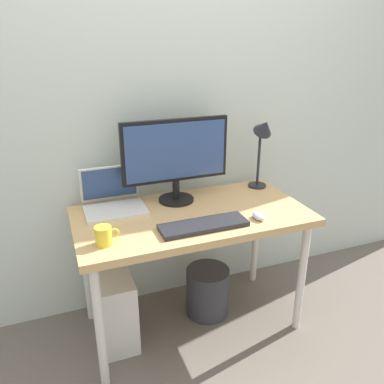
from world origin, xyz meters
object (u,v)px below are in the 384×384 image
monitor (176,155)px  computer_tower (116,306)px  laptop (113,199)px  desk_lamp (263,138)px  coffee_mug (104,236)px  wastebasket (208,291)px  mouse (259,216)px  desk (192,225)px  keyboard (204,225)px

monitor → computer_tower: bearing=-160.1°
laptop → desk_lamp: (0.90, -0.02, 0.26)m
coffee_mug → wastebasket: coffee_mug is taller
mouse → wastebasket: size_ratio=0.30×
laptop → computer_tower: size_ratio=0.76×
laptop → desk_lamp: desk_lamp is taller
desk → laptop: size_ratio=3.86×
desk → coffee_mug: bearing=-160.9°
laptop → keyboard: (0.37, -0.38, -0.05)m
laptop → mouse: (0.67, -0.39, -0.04)m
wastebasket → keyboard: bearing=-119.1°
laptop → desk_lamp: 0.93m
monitor → laptop: monitor is taller
desk → desk_lamp: size_ratio=2.76×
mouse → wastebasket: mouse is taller
desk_lamp → computer_tower: bearing=-171.1°
monitor → coffee_mug: size_ratio=5.34×
keyboard → wastebasket: bearing=60.9°
desk → keyboard: (-0.01, -0.18, 0.08)m
mouse → coffee_mug: size_ratio=0.80×
laptop → wastebasket: size_ratio=1.07×
desk_lamp → computer_tower: desk_lamp is taller
laptop → computer_tower: laptop is taller
monitor → keyboard: size_ratio=1.36×
desk_lamp → keyboard: bearing=-145.2°
desk → desk_lamp: 0.67m
coffee_mug → desk_lamp: bearing=19.5°
monitor → laptop: bearing=177.0°
desk → keyboard: size_ratio=2.81×
laptop → mouse: 0.78m
monitor → computer_tower: size_ratio=1.43×
keyboard → computer_tower: bearing=153.6°
monitor → computer_tower: monitor is taller
desk → wastebasket: (0.12, 0.06, -0.50)m
monitor → laptop: 0.41m
computer_tower → desk_lamp: bearing=8.9°
desk_lamp → coffee_mug: size_ratio=4.00×
computer_tower → wastebasket: size_ratio=1.40×
keyboard → mouse: mouse is taller
computer_tower → desk: bearing=-4.7°
monitor → mouse: 0.55m
laptop → desk_lamp: size_ratio=0.71×
keyboard → laptop: bearing=134.1°
mouse → desk_lamp: bearing=59.2°
wastebasket → laptop: bearing=163.4°
desk_lamp → wastebasket: (-0.39, -0.13, -0.89)m
coffee_mug → computer_tower: coffee_mug is taller
mouse → coffee_mug: (-0.78, 0.02, 0.03)m
laptop → keyboard: bearing=-45.9°
monitor → desk_lamp: 0.54m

